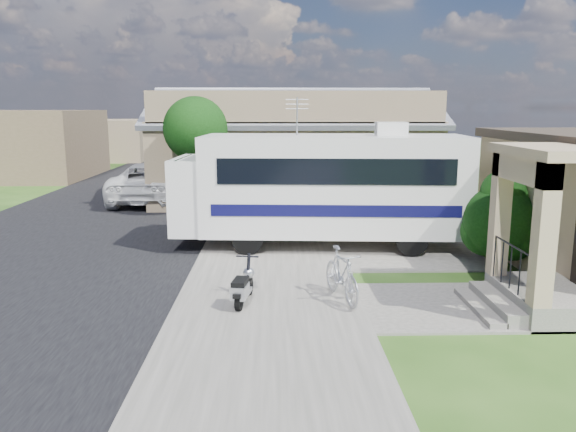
{
  "coord_description": "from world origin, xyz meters",
  "views": [
    {
      "loc": [
        -0.85,
        -12.2,
        4.14
      ],
      "look_at": [
        -0.5,
        2.5,
        1.3
      ],
      "focal_mm": 35.0,
      "sensor_mm": 36.0,
      "label": 1
    }
  ],
  "objects_px": {
    "motorhome": "(323,185)",
    "scooter": "(243,287)",
    "bicycle": "(341,277)",
    "pickup_truck": "(154,182)",
    "garden_hose": "(479,292)",
    "shrub": "(502,218)",
    "van": "(180,164)"
  },
  "relations": [
    {
      "from": "scooter",
      "to": "garden_hose",
      "type": "bearing_deg",
      "value": 15.63
    },
    {
      "from": "garden_hose",
      "to": "motorhome",
      "type": "bearing_deg",
      "value": 124.27
    },
    {
      "from": "shrub",
      "to": "garden_hose",
      "type": "relative_size",
      "value": 6.78
    },
    {
      "from": "scooter",
      "to": "pickup_truck",
      "type": "relative_size",
      "value": 0.23
    },
    {
      "from": "scooter",
      "to": "pickup_truck",
      "type": "bearing_deg",
      "value": 118.23
    },
    {
      "from": "motorhome",
      "to": "pickup_truck",
      "type": "distance_m",
      "value": 11.03
    },
    {
      "from": "bicycle",
      "to": "pickup_truck",
      "type": "height_order",
      "value": "pickup_truck"
    },
    {
      "from": "shrub",
      "to": "bicycle",
      "type": "height_order",
      "value": "shrub"
    },
    {
      "from": "scooter",
      "to": "pickup_truck",
      "type": "height_order",
      "value": "pickup_truck"
    },
    {
      "from": "van",
      "to": "scooter",
      "type": "bearing_deg",
      "value": -84.0
    },
    {
      "from": "bicycle",
      "to": "garden_hose",
      "type": "distance_m",
      "value": 3.22
    },
    {
      "from": "pickup_truck",
      "to": "garden_hose",
      "type": "xyz_separation_m",
      "value": [
        10.02,
        -13.21,
        -0.8
      ]
    },
    {
      "from": "motorhome",
      "to": "pickup_truck",
      "type": "bearing_deg",
      "value": 132.11
    },
    {
      "from": "motorhome",
      "to": "scooter",
      "type": "height_order",
      "value": "motorhome"
    },
    {
      "from": "motorhome",
      "to": "pickup_truck",
      "type": "xyz_separation_m",
      "value": [
        -6.86,
        8.58,
        -1.0
      ]
    },
    {
      "from": "motorhome",
      "to": "bicycle",
      "type": "distance_m",
      "value": 5.18
    },
    {
      "from": "van",
      "to": "garden_hose",
      "type": "xyz_separation_m",
      "value": [
        10.07,
        -20.59,
        -0.87
      ]
    },
    {
      "from": "motorhome",
      "to": "scooter",
      "type": "bearing_deg",
      "value": -108.51
    },
    {
      "from": "motorhome",
      "to": "shrub",
      "type": "height_order",
      "value": "motorhome"
    },
    {
      "from": "garden_hose",
      "to": "scooter",
      "type": "bearing_deg",
      "value": -173.57
    },
    {
      "from": "bicycle",
      "to": "van",
      "type": "relative_size",
      "value": 0.28
    },
    {
      "from": "bicycle",
      "to": "van",
      "type": "bearing_deg",
      "value": 93.61
    },
    {
      "from": "scooter",
      "to": "bicycle",
      "type": "relative_size",
      "value": 0.77
    },
    {
      "from": "shrub",
      "to": "scooter",
      "type": "distance_m",
      "value": 7.23
    },
    {
      "from": "bicycle",
      "to": "shrub",
      "type": "bearing_deg",
      "value": 15.54
    },
    {
      "from": "pickup_truck",
      "to": "van",
      "type": "height_order",
      "value": "van"
    },
    {
      "from": "shrub",
      "to": "scooter",
      "type": "relative_size",
      "value": 1.8
    },
    {
      "from": "shrub",
      "to": "bicycle",
      "type": "relative_size",
      "value": 1.38
    },
    {
      "from": "motorhome",
      "to": "scooter",
      "type": "distance_m",
      "value": 5.82
    },
    {
      "from": "bicycle",
      "to": "motorhome",
      "type": "bearing_deg",
      "value": 75.33
    },
    {
      "from": "motorhome",
      "to": "garden_hose",
      "type": "bearing_deg",
      "value": -52.29
    },
    {
      "from": "motorhome",
      "to": "scooter",
      "type": "xyz_separation_m",
      "value": [
        -2.11,
        -5.22,
        -1.45
      ]
    }
  ]
}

